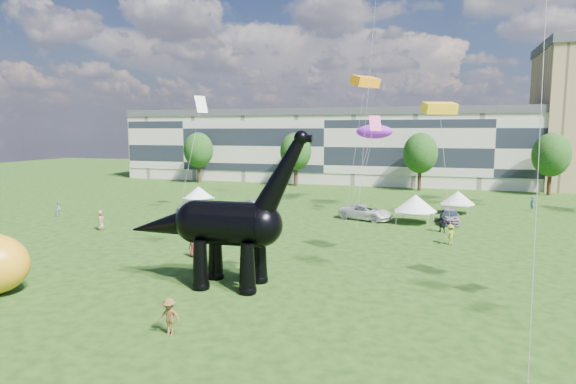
% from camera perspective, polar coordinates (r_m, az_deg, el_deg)
% --- Properties ---
extents(ground, '(220.00, 220.00, 0.00)m').
position_cam_1_polar(ground, '(27.62, -6.91, -12.33)').
color(ground, '#16330C').
rests_on(ground, ground).
extents(terrace_row, '(78.00, 11.00, 12.00)m').
position_cam_1_polar(terrace_row, '(87.76, 5.12, 5.15)').
color(terrace_row, beige).
rests_on(terrace_row, ground).
extents(tree_far_left, '(5.20, 5.20, 9.44)m').
position_cam_1_polar(tree_far_left, '(86.91, -10.58, 5.23)').
color(tree_far_left, '#382314').
rests_on(tree_far_left, ground).
extents(tree_mid_left, '(5.20, 5.20, 9.44)m').
position_cam_1_polar(tree_mid_left, '(80.04, 0.92, 5.18)').
color(tree_mid_left, '#382314').
rests_on(tree_mid_left, ground).
extents(tree_mid_right, '(5.20, 5.20, 9.44)m').
position_cam_1_polar(tree_mid_right, '(76.75, 15.43, 4.83)').
color(tree_mid_right, '#382314').
rests_on(tree_mid_right, ground).
extents(tree_far_right, '(5.20, 5.20, 9.44)m').
position_cam_1_polar(tree_far_right, '(78.18, 28.76, 4.24)').
color(tree_far_right, '#382314').
rests_on(tree_far_right, ground).
extents(dinosaur_sculpture, '(11.75, 3.32, 9.62)m').
position_cam_1_polar(dinosaur_sculpture, '(28.93, -7.84, -3.97)').
color(dinosaur_sculpture, black).
rests_on(dinosaur_sculpture, ground).
extents(car_silver, '(2.16, 4.17, 1.36)m').
position_cam_1_polar(car_silver, '(55.80, -11.84, -1.69)').
color(car_silver, silver).
rests_on(car_silver, ground).
extents(car_grey, '(4.79, 3.38, 1.50)m').
position_cam_1_polar(car_grey, '(53.49, -3.80, -1.86)').
color(car_grey, slate).
rests_on(car_grey, ground).
extents(car_white, '(6.18, 4.42, 1.56)m').
position_cam_1_polar(car_white, '(50.83, 9.22, -2.39)').
color(car_white, silver).
rests_on(car_white, ground).
extents(car_dark, '(1.96, 4.67, 1.35)m').
position_cam_1_polar(car_dark, '(51.00, 18.62, -2.77)').
color(car_dark, '#595960').
rests_on(car_dark, ground).
extents(gazebo_near, '(4.74, 4.74, 2.90)m').
position_cam_1_polar(gazebo_near, '(49.71, 14.87, -1.29)').
color(gazebo_near, white).
rests_on(gazebo_near, ground).
extents(gazebo_far, '(4.40, 4.40, 2.58)m').
position_cam_1_polar(gazebo_far, '(56.87, 19.47, -0.64)').
color(gazebo_far, silver).
rests_on(gazebo_far, ground).
extents(gazebo_left, '(4.60, 4.60, 2.43)m').
position_cam_1_polar(gazebo_left, '(60.08, -10.56, -0.03)').
color(gazebo_left, white).
rests_on(gazebo_left, ground).
extents(visitors, '(50.48, 43.57, 1.85)m').
position_cam_1_polar(visitors, '(40.92, -1.62, -4.53)').
color(visitors, brown).
rests_on(visitors, ground).
extents(kites, '(48.48, 40.89, 29.66)m').
position_cam_1_polar(kites, '(57.29, 23.05, 12.59)').
color(kites, red).
rests_on(kites, ground).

